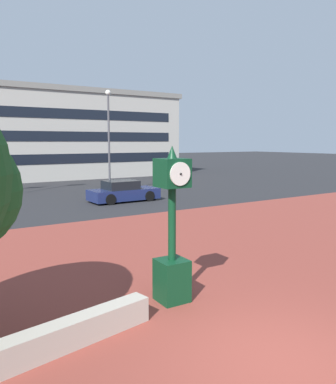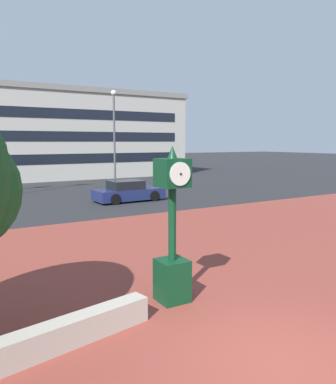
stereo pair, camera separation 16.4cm
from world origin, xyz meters
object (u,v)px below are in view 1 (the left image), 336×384
civic_building (33,134)px  street_lamp_post (109,132)px  car_street_near (123,192)px  street_clock (172,237)px

civic_building → street_lamp_post: civic_building is taller
car_street_near → street_lamp_post: size_ratio=0.60×
car_street_near → civic_building: size_ratio=0.15×
car_street_near → civic_building: civic_building is taller
street_clock → car_street_near: 15.19m
civic_building → street_lamp_post: (0.83, -17.62, -0.08)m
car_street_near → street_lamp_post: (0.62, 3.37, 3.72)m
civic_building → street_lamp_post: 17.64m
civic_building → street_lamp_post: size_ratio=3.99×
street_clock → car_street_near: size_ratio=0.84×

